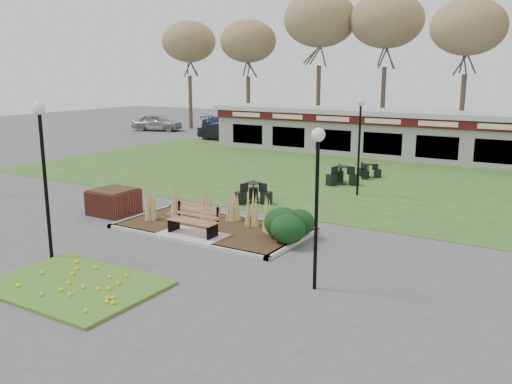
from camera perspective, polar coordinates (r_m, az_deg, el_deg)
The scene contains 17 objects.
ground at distance 17.48m, azimuth -6.96°, elevation -4.94°, with size 100.00×100.00×0.00m, color #515154.
lawn at distance 27.59m, azimuth 8.71°, elevation 1.52°, with size 34.00×16.00×0.02m, color #325C1D.
flower_bed at distance 14.37m, azimuth -18.58°, elevation -9.17°, with size 4.20×3.00×0.16m.
planting_bed at distance 17.71m, azimuth -1.03°, elevation -3.38°, with size 6.75×3.40×1.27m.
park_bench at distance 17.50m, azimuth -6.50°, elevation -2.90°, with size 1.70×0.66×0.93m.
brick_planter at distance 20.96m, azimuth -14.75°, elevation -0.97°, with size 1.50×1.50×0.95m.
food_pavilion at distance 34.78m, azimuth 13.96°, elevation 6.01°, with size 24.60×3.40×2.90m.
tree_backdrop at distance 42.42m, azimuth 17.96°, elevation 16.23°, with size 47.24×5.24×10.36m.
lamp_post_near_left at distance 15.99m, azimuth -21.59°, elevation 4.57°, with size 0.37×0.37×4.46m.
lamp_post_near_right at distance 12.81m, azimuth 6.47°, elevation 1.96°, with size 0.33×0.33×3.97m.
lamp_post_mid_right at distance 23.27m, azimuth 10.89°, elevation 6.94°, with size 0.35×0.35×4.16m.
bistro_set_a at distance 25.93m, azimuth 8.98°, elevation 1.46°, with size 1.44×1.59×0.85m.
bistro_set_b at distance 27.79m, azimuth 11.70°, elevation 1.97°, with size 1.26×1.15×0.67m.
bistro_set_c at distance 22.02m, azimuth -0.26°, elevation -0.39°, with size 1.36×1.53×0.81m.
car_silver at distance 49.84m, azimuth -10.39°, elevation 7.24°, with size 1.81×4.51×1.54m, color #A5A6A9.
car_black at distance 42.34m, azimuth -3.61°, elevation 6.33°, with size 1.35×3.88×1.28m, color black.
car_blue at distance 49.08m, azimuth -3.51°, elevation 7.18°, with size 1.75×4.32×1.25m, color navy.
Camera 1 is at (10.46, -12.99, 5.24)m, focal length 38.00 mm.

